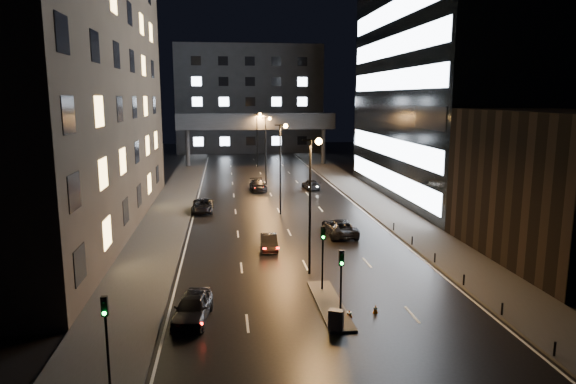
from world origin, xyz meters
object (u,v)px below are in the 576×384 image
Objects in this scene: car_away_b at (269,242)px; utility_cabinet at (336,320)px; car_away_d at (258,185)px; car_toward_a at (340,227)px; car_away_a at (193,307)px; car_toward_b at (311,185)px; car_away_c at (203,206)px.

utility_cabinet is at bearing -80.26° from car_away_b.
car_away_d is 0.90× the size of car_toward_a.
car_away_a reaches higher than car_toward_b.
car_away_b is 28.69m from car_away_d.
car_away_d is at bearing 61.47° from car_away_c.
car_away_c is at bearing 128.02° from utility_cabinet.
car_away_a is at bearing -110.99° from car_away_b.
car_toward_a is 25.09m from car_toward_b.
car_away_a is 21.77m from car_toward_a.
utility_cabinet is at bearing 75.02° from car_toward_a.
car_away_c is 1.02× the size of car_away_d.
car_away_d is at bearing -77.84° from car_toward_a.
car_away_c is at bearing 35.52° from car_toward_b.
car_away_a is 44.96m from car_toward_b.
car_away_b is (5.72, 13.80, -0.17)m from car_away_a.
car_away_a is at bearing -102.54° from car_away_d.
utility_cabinet is (-6.20, -45.16, 0.06)m from car_toward_b.
car_away_a is at bearing -174.53° from utility_cabinet.
car_away_a is 1.22× the size of car_away_b.
utility_cabinet reaches higher than car_away_b.
car_away_b is 16.77m from car_away_c.
car_away_a is at bearing 52.20° from car_toward_a.
car_toward_a is (13.39, -11.75, 0.06)m from car_away_c.
car_toward_b is at bearing 79.26° from car_away_a.
car_away_a is 0.94× the size of car_away_d.
car_away_b is at bearing 75.24° from car_away_a.
car_toward_b is (1.45, 25.05, -0.12)m from car_toward_a.
car_toward_b reaches higher than car_away_b.
car_away_c reaches higher than car_away_b.
car_toward_a is 20.67m from utility_cabinet.
car_toward_a reaches higher than utility_cabinet.
car_away_b is 8.05m from car_toward_a.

